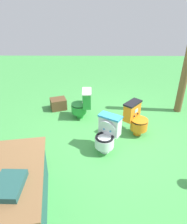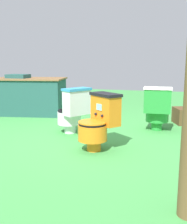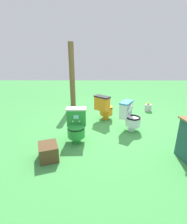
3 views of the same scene
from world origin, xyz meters
TOP-DOWN VIEW (x-y plane):
  - ground at (0.00, 0.00)m, footprint 14.00×14.00m
  - toilet_green at (0.99, 0.86)m, footprint 0.44×0.50m
  - toilet_white at (-0.26, 0.32)m, footprint 0.63×0.60m
  - toilet_orange at (0.33, -0.32)m, footprint 0.63×0.64m
  - vendor_table at (-1.71, 1.63)m, footprint 1.59×1.10m
  - small_crate at (1.45, 1.54)m, footprint 0.45×0.49m

SIDE VIEW (x-z plane):
  - ground at x=0.00m, z-range 0.00..0.00m
  - small_crate at x=1.45m, z-range 0.00..0.29m
  - toilet_green at x=0.99m, z-range 0.01..0.73m
  - toilet_orange at x=0.33m, z-range 0.01..0.73m
  - toilet_white at x=-0.26m, z-range 0.01..0.74m
  - vendor_table at x=-1.71m, z-range -0.03..0.82m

